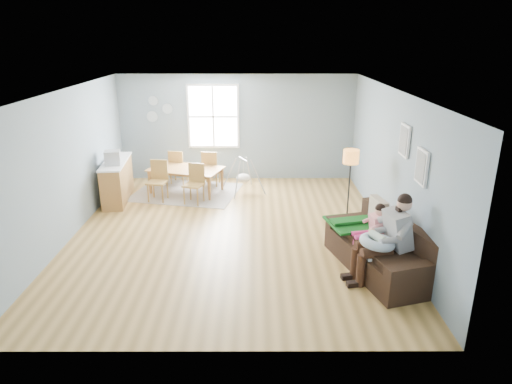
{
  "coord_description": "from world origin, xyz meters",
  "views": [
    {
      "loc": [
        0.47,
        -8.08,
        3.64
      ],
      "look_at": [
        0.48,
        -0.49,
        1.0
      ],
      "focal_mm": 32.0,
      "sensor_mm": 36.0,
      "label": 1
    }
  ],
  "objects_px": {
    "father": "(387,236)",
    "baby_swing": "(243,177)",
    "toddler": "(373,224)",
    "chair_nw": "(177,165)",
    "chair_ne": "(210,166)",
    "sofa": "(382,252)",
    "chair_sw": "(158,178)",
    "dining_table": "(186,181)",
    "storage_cube": "(376,266)",
    "chair_se": "(195,181)",
    "floor_lamp": "(351,163)",
    "monitor": "(112,158)",
    "counter": "(117,180)"
  },
  "relations": [
    {
      "from": "floor_lamp",
      "to": "dining_table",
      "type": "xyz_separation_m",
      "value": [
        -3.53,
        1.87,
        -0.96
      ]
    },
    {
      "from": "counter",
      "to": "floor_lamp",
      "type": "bearing_deg",
      "value": -15.47
    },
    {
      "from": "dining_table",
      "to": "monitor",
      "type": "bearing_deg",
      "value": -133.43
    },
    {
      "from": "chair_se",
      "to": "dining_table",
      "type": "bearing_deg",
      "value": 114.86
    },
    {
      "from": "floor_lamp",
      "to": "baby_swing",
      "type": "height_order",
      "value": "floor_lamp"
    },
    {
      "from": "toddler",
      "to": "storage_cube",
      "type": "distance_m",
      "value": 0.71
    },
    {
      "from": "father",
      "to": "counter",
      "type": "distance_m",
      "value": 6.33
    },
    {
      "from": "toddler",
      "to": "baby_swing",
      "type": "bearing_deg",
      "value": 121.06
    },
    {
      "from": "sofa",
      "to": "chair_se",
      "type": "height_order",
      "value": "chair_se"
    },
    {
      "from": "toddler",
      "to": "baby_swing",
      "type": "height_order",
      "value": "toddler"
    },
    {
      "from": "father",
      "to": "baby_swing",
      "type": "distance_m",
      "value": 4.75
    },
    {
      "from": "counter",
      "to": "baby_swing",
      "type": "height_order",
      "value": "counter"
    },
    {
      "from": "monitor",
      "to": "dining_table",
      "type": "bearing_deg",
      "value": 28.71
    },
    {
      "from": "sofa",
      "to": "father",
      "type": "bearing_deg",
      "value": -97.2
    },
    {
      "from": "dining_table",
      "to": "baby_swing",
      "type": "xyz_separation_m",
      "value": [
        1.38,
        0.01,
        0.08
      ]
    },
    {
      "from": "dining_table",
      "to": "father",
      "type": "bearing_deg",
      "value": -30.49
    },
    {
      "from": "father",
      "to": "monitor",
      "type": "distance_m",
      "value": 6.12
    },
    {
      "from": "chair_ne",
      "to": "monitor",
      "type": "height_order",
      "value": "monitor"
    },
    {
      "from": "father",
      "to": "dining_table",
      "type": "bearing_deg",
      "value": 131.65
    },
    {
      "from": "floor_lamp",
      "to": "monitor",
      "type": "relative_size",
      "value": 3.98
    },
    {
      "from": "chair_nw",
      "to": "counter",
      "type": "xyz_separation_m",
      "value": [
        -1.19,
        -1.15,
        -0.03
      ]
    },
    {
      "from": "father",
      "to": "chair_nw",
      "type": "xyz_separation_m",
      "value": [
        -3.97,
        4.8,
        -0.25
      ]
    },
    {
      "from": "storage_cube",
      "to": "sofa",
      "type": "bearing_deg",
      "value": 62.6
    },
    {
      "from": "storage_cube",
      "to": "toddler",
      "type": "bearing_deg",
      "value": 84.66
    },
    {
      "from": "storage_cube",
      "to": "chair_nw",
      "type": "height_order",
      "value": "chair_nw"
    },
    {
      "from": "storage_cube",
      "to": "chair_se",
      "type": "height_order",
      "value": "chair_se"
    },
    {
      "from": "storage_cube",
      "to": "dining_table",
      "type": "relative_size",
      "value": 0.27
    },
    {
      "from": "chair_nw",
      "to": "chair_ne",
      "type": "relative_size",
      "value": 0.97
    },
    {
      "from": "sofa",
      "to": "father",
      "type": "height_order",
      "value": "father"
    },
    {
      "from": "sofa",
      "to": "chair_ne",
      "type": "distance_m",
      "value": 5.34
    },
    {
      "from": "storage_cube",
      "to": "chair_sw",
      "type": "bearing_deg",
      "value": 138.13
    },
    {
      "from": "chair_sw",
      "to": "chair_nw",
      "type": "distance_m",
      "value": 1.19
    },
    {
      "from": "counter",
      "to": "sofa",
      "type": "bearing_deg",
      "value": -32.53
    },
    {
      "from": "chair_sw",
      "to": "baby_swing",
      "type": "relative_size",
      "value": 0.84
    },
    {
      "from": "chair_sw",
      "to": "monitor",
      "type": "relative_size",
      "value": 2.42
    },
    {
      "from": "storage_cube",
      "to": "dining_table",
      "type": "distance_m",
      "value": 5.45
    },
    {
      "from": "chair_sw",
      "to": "baby_swing",
      "type": "distance_m",
      "value": 2.0
    },
    {
      "from": "sofa",
      "to": "storage_cube",
      "type": "height_order",
      "value": "sofa"
    },
    {
      "from": "chair_nw",
      "to": "chair_se",
      "type": "bearing_deg",
      "value": -65.49
    },
    {
      "from": "father",
      "to": "chair_sw",
      "type": "bearing_deg",
      "value": 139.23
    },
    {
      "from": "father",
      "to": "dining_table",
      "type": "height_order",
      "value": "father"
    },
    {
      "from": "sofa",
      "to": "chair_sw",
      "type": "height_order",
      "value": "chair_sw"
    },
    {
      "from": "sofa",
      "to": "chair_nw",
      "type": "bearing_deg",
      "value": 131.89
    },
    {
      "from": "chair_sw",
      "to": "chair_nw",
      "type": "relative_size",
      "value": 1.05
    },
    {
      "from": "chair_nw",
      "to": "sofa",
      "type": "bearing_deg",
      "value": -48.11
    },
    {
      "from": "chair_se",
      "to": "floor_lamp",
      "type": "bearing_deg",
      "value": -20.47
    },
    {
      "from": "chair_sw",
      "to": "chair_ne",
      "type": "xyz_separation_m",
      "value": [
        1.1,
        0.98,
        -0.01
      ]
    },
    {
      "from": "chair_se",
      "to": "monitor",
      "type": "relative_size",
      "value": 2.35
    },
    {
      "from": "sofa",
      "to": "chair_sw",
      "type": "relative_size",
      "value": 2.47
    },
    {
      "from": "father",
      "to": "toddler",
      "type": "height_order",
      "value": "father"
    }
  ]
}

